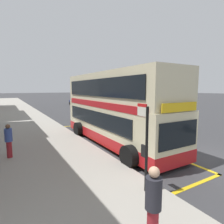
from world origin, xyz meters
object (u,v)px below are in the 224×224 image
bus_stop_sign (145,141)px  parked_car_navy_ahead (76,101)px  double_decker_bus (114,111)px  pedestrian_further_back (153,204)px  pedestrian_waiting_near_sign (9,140)px

bus_stop_sign → parked_car_navy_ahead: 34.72m
double_decker_bus → pedestrian_further_back: (-3.47, -7.32, -0.96)m
bus_stop_sign → pedestrian_further_back: bearing=-125.9°
parked_car_navy_ahead → pedestrian_waiting_near_sign: 30.83m
bus_stop_sign → pedestrian_waiting_near_sign: bus_stop_sign is taller
pedestrian_further_back → double_decker_bus: bearing=64.6°
parked_car_navy_ahead → pedestrian_waiting_near_sign: size_ratio=2.57×
double_decker_bus → bus_stop_sign: bearing=-111.5°
double_decker_bus → parked_car_navy_ahead: (7.30, 27.86, -1.26)m
pedestrian_waiting_near_sign → pedestrian_further_back: pedestrian_further_back is taller
bus_stop_sign → parked_car_navy_ahead: (9.48, 33.38, -0.99)m
double_decker_bus → parked_car_navy_ahead: bearing=75.3°
pedestrian_waiting_near_sign → bus_stop_sign: bearing=-56.0°
double_decker_bus → pedestrian_waiting_near_sign: 5.98m
pedestrian_further_back → pedestrian_waiting_near_sign: bearing=108.3°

